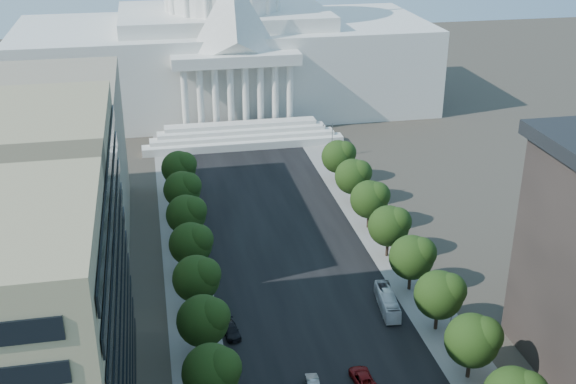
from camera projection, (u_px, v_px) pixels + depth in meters
road_asphalt at (286, 249)px, 136.31m from camera, size 30.00×260.00×0.01m
sidewalk_left at (185, 259)px, 132.94m from camera, size 8.00×260.00×0.02m
sidewalk_right at (382, 240)px, 139.68m from camera, size 8.00×260.00×0.02m
capitol at (224, 40)px, 213.38m from camera, size 120.00×56.00×73.00m
office_block_left_far at (16, 175)px, 130.71m from camera, size 38.00×52.00×30.00m
tree_l_d at (214, 371)px, 92.71m from camera, size 7.79×7.60×9.97m
tree_l_e at (205, 320)px, 103.47m from camera, size 7.79×7.60×9.97m
tree_l_f at (198, 278)px, 114.24m from camera, size 7.79×7.60×9.97m
tree_l_g at (193, 243)px, 125.01m from camera, size 7.79×7.60×9.97m
tree_l_h at (188, 214)px, 135.78m from camera, size 7.79×7.60×9.97m
tree_l_i at (184, 189)px, 146.55m from camera, size 7.79×7.60×9.97m
tree_l_j at (180, 167)px, 157.32m from camera, size 7.79×7.60×9.97m
tree_r_d at (475, 339)px, 99.09m from camera, size 7.79×7.60×9.97m
tree_r_e at (441, 294)px, 109.86m from camera, size 7.79×7.60×9.97m
tree_r_f at (414, 256)px, 120.63m from camera, size 7.79×7.60×9.97m
tree_r_g at (391, 225)px, 131.40m from camera, size 7.79×7.60×9.97m
tree_r_h at (371, 198)px, 142.17m from camera, size 7.79×7.60×9.97m
tree_r_i at (354, 175)px, 152.94m from camera, size 7.79×7.60×9.97m
tree_r_j at (340, 156)px, 163.71m from camera, size 7.79×7.60×9.97m
streetlight_c at (450, 295)px, 110.57m from camera, size 2.61×0.44×9.00m
streetlight_d at (397, 224)px, 133.01m from camera, size 2.61×0.44×9.00m
streetlight_e at (358, 174)px, 155.44m from camera, size 2.61×0.44×9.00m
streetlight_f at (330, 136)px, 177.88m from camera, size 2.61×0.44×9.00m
car_red at (363, 378)px, 100.25m from camera, size 3.03×6.04×1.64m
car_dark_b at (231, 330)px, 110.77m from camera, size 2.84×5.62×1.56m
city_bus at (387, 302)px, 117.04m from camera, size 3.54×10.46×2.86m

